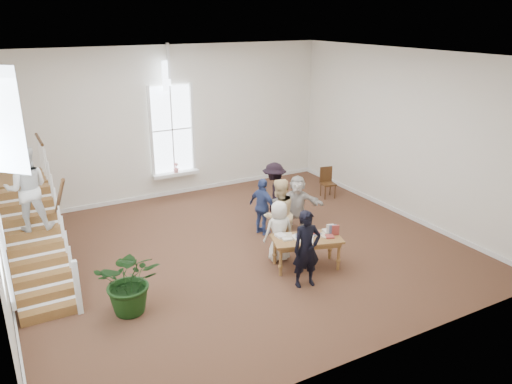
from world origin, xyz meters
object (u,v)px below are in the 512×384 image
woman_cluster_a (263,207)px  side_chair (327,181)px  floor_plant (131,281)px  woman_cluster_b (274,194)px  person_yellow (279,214)px  library_table (306,241)px  woman_cluster_c (297,203)px  elderly_woman (279,231)px  police_officer (307,249)px

woman_cluster_a → side_chair: bearing=-81.5°
woman_cluster_a → floor_plant: (-3.90, -1.92, -0.08)m
woman_cluster_b → woman_cluster_a: bearing=-18.4°
side_chair → person_yellow: bearing=-132.4°
woman_cluster_a → side_chair: woman_cluster_a is taller
library_table → side_chair: size_ratio=1.79×
library_table → person_yellow: person_yellow is taller
woman_cluster_c → floor_plant: bearing=-124.7°
side_chair → elderly_woman: bearing=-129.6°
police_officer → library_table: bearing=65.2°
library_table → floor_plant: 3.86m
woman_cluster_a → woman_cluster_b: woman_cluster_b is taller
library_table → woman_cluster_a: bearing=106.1°
woman_cluster_a → woman_cluster_c: bearing=-119.3°
woman_cluster_b → woman_cluster_c: bearing=59.5°
person_yellow → woman_cluster_c: size_ratio=1.19×
police_officer → woman_cluster_c: 2.83m
woman_cluster_a → person_yellow: bearing=158.3°
elderly_woman → floor_plant: (-3.52, -0.50, -0.05)m
police_officer → floor_plant: 3.50m
library_table → side_chair: side_chair is taller
woman_cluster_c → side_chair: 2.75m
elderly_woman → woman_cluster_b: 2.11m
woman_cluster_a → woman_cluster_c: 0.92m
police_officer → side_chair: bearing=58.3°
police_officer → woman_cluster_a: 2.71m
woman_cluster_b → floor_plant: size_ratio=1.28×
person_yellow → woman_cluster_a: 0.93m
police_officer → elderly_woman: 1.26m
elderly_woman → woman_cluster_c: size_ratio=0.96×
police_officer → woman_cluster_c: bearing=69.9°
person_yellow → woman_cluster_c: 1.22m
police_officer → elderly_woman: bearing=94.6°
floor_plant → woman_cluster_a: bearing=26.2°
library_table → side_chair: (3.12, 3.46, -0.12)m
woman_cluster_a → woman_cluster_b: size_ratio=0.88×
person_yellow → floor_plant: person_yellow is taller
library_table → woman_cluster_c: woman_cluster_c is taller
police_officer → woman_cluster_c: (1.38, 2.47, -0.09)m
woman_cluster_b → floor_plant: (-4.50, -2.37, -0.18)m
woman_cluster_c → side_chair: size_ratio=1.58×
floor_plant → woman_cluster_c: bearing=19.7°
woman_cluster_c → floor_plant: (-4.80, -1.72, -0.07)m
police_officer → floor_plant: police_officer is taller
library_table → police_officer: police_officer is taller
library_table → side_chair: 4.66m
elderly_woman → woman_cluster_c: bearing=-129.4°
library_table → police_officer: bearing=-106.8°
woman_cluster_c → elderly_woman: bearing=-100.8°
woman_cluster_c → floor_plant: size_ratio=1.11×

